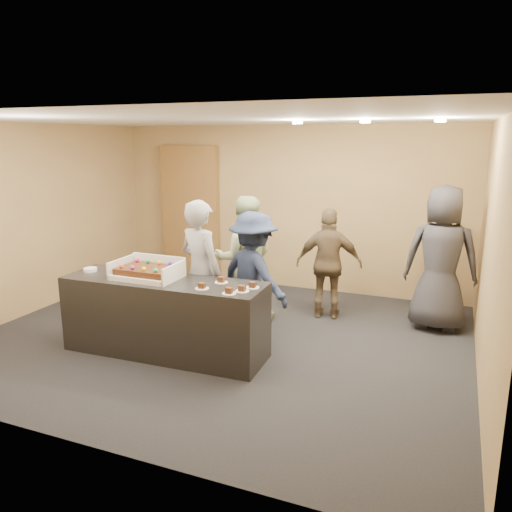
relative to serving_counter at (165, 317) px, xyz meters
name	(u,v)px	position (x,y,z in m)	size (l,w,h in m)	color
room	(220,234)	(0.41, 0.66, 0.90)	(6.04, 6.00, 2.70)	black
serving_counter	(165,317)	(0.00, 0.00, 0.00)	(2.40, 0.70, 0.90)	black
storage_cabinet	(191,213)	(-1.36, 3.07, 0.73)	(1.08, 0.15, 2.37)	brown
cake_box	(149,273)	(-0.21, 0.03, 0.50)	(0.75, 0.52, 0.22)	white
sheet_cake	(147,270)	(-0.21, 0.00, 0.55)	(0.64, 0.44, 0.12)	#3E230E
plate_stack	(90,270)	(-1.04, 0.00, 0.47)	(0.16, 0.16, 0.04)	white
slice_a	(202,287)	(0.58, -0.15, 0.47)	(0.15, 0.15, 0.07)	white
slice_b	(221,281)	(0.67, 0.15, 0.47)	(0.15, 0.15, 0.07)	white
slice_c	(229,292)	(0.93, -0.20, 0.47)	(0.15, 0.15, 0.07)	white
slice_d	(253,286)	(1.07, 0.09, 0.47)	(0.15, 0.15, 0.07)	white
slice_e	(242,289)	(1.02, -0.07, 0.47)	(0.15, 0.15, 0.07)	white
person_server_grey	(201,273)	(0.24, 0.47, 0.44)	(0.65, 0.43, 1.78)	gray
person_sage_man	(245,259)	(0.41, 1.42, 0.42)	(0.84, 0.66, 1.74)	#A2AF80
person_navy_man	(253,276)	(0.78, 0.83, 0.36)	(1.05, 0.60, 1.62)	#1E2843
person_brown_extra	(329,264)	(1.47, 1.92, 0.33)	(0.91, 0.38, 1.56)	brown
person_dark_suit	(441,259)	(2.93, 2.04, 0.51)	(0.94, 0.61, 1.92)	#2B2A30
ceiling_spotlights	(365,121)	(2.01, 1.16, 2.22)	(1.72, 0.12, 0.03)	#FFEAC6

